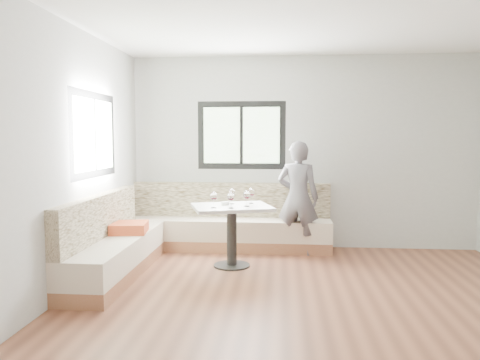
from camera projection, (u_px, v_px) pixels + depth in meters
name	position (u px, v px, depth m)	size (l,w,h in m)	color
room	(306.00, 159.00, 4.45)	(5.01, 5.01, 2.81)	brown
banquette	(184.00, 234.00, 6.22)	(2.90, 2.80, 0.95)	#956449
table	(232.00, 221.00, 5.85)	(1.12, 0.99, 0.77)	black
person	(298.00, 198.00, 6.47)	(0.57, 0.38, 1.57)	#5D595F
olive_ramekin	(225.00, 203.00, 5.90)	(0.10, 0.10, 0.04)	white
wine_glass_a	(214.00, 197.00, 5.62)	(0.09, 0.09, 0.20)	white
wine_glass_b	(231.00, 197.00, 5.59)	(0.09, 0.09, 0.20)	white
wine_glass_c	(247.00, 195.00, 5.75)	(0.09, 0.09, 0.20)	white
wine_glass_d	(232.00, 193.00, 5.95)	(0.09, 0.09, 0.20)	white
wine_glass_e	(251.00, 193.00, 6.00)	(0.09, 0.09, 0.20)	white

